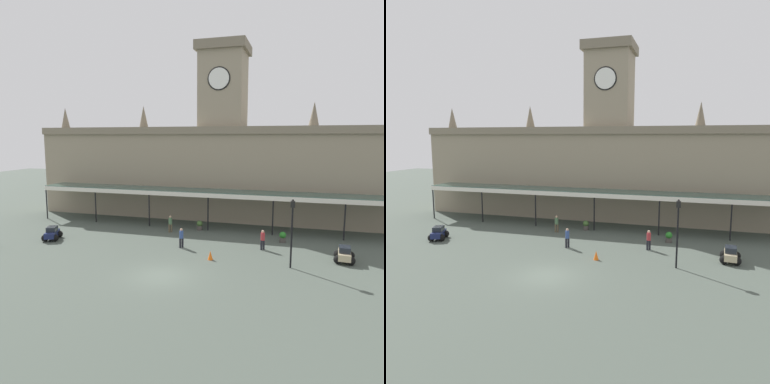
% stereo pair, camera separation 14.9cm
% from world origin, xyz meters
% --- Properties ---
extents(ground_plane, '(140.00, 140.00, 0.00)m').
position_xyz_m(ground_plane, '(0.00, 0.00, 0.00)').
color(ground_plane, '#464F47').
extents(station_building, '(43.57, 6.53, 19.47)m').
position_xyz_m(station_building, '(0.00, 19.63, 5.94)').
color(station_building, gray).
rests_on(station_building, ground).
extents(entrance_canopy, '(38.21, 3.26, 3.84)m').
position_xyz_m(entrance_canopy, '(0.00, 14.15, 3.70)').
color(entrance_canopy, '#38564C').
rests_on(entrance_canopy, ground).
extents(car_navy_sedan, '(1.94, 2.23, 1.19)m').
position_xyz_m(car_navy_sedan, '(-12.80, 5.55, 0.50)').
color(car_navy_sedan, '#19214C').
rests_on(car_navy_sedan, ground).
extents(car_beige_sedan, '(1.62, 2.11, 1.19)m').
position_xyz_m(car_beige_sedan, '(12.13, 6.65, 0.50)').
color(car_beige_sedan, tan).
rests_on(car_beige_sedan, ground).
extents(pedestrian_near_entrance, '(0.35, 0.34, 1.67)m').
position_xyz_m(pedestrian_near_entrance, '(5.94, 7.88, 0.91)').
color(pedestrian_near_entrance, black).
rests_on(pedestrian_near_entrance, ground).
extents(pedestrian_crossing_forecourt, '(0.36, 0.34, 1.67)m').
position_xyz_m(pedestrian_crossing_forecourt, '(-3.34, 11.07, 0.91)').
color(pedestrian_crossing_forecourt, brown).
rests_on(pedestrian_crossing_forecourt, ground).
extents(pedestrian_beside_cars, '(0.34, 0.34, 1.67)m').
position_xyz_m(pedestrian_beside_cars, '(-0.70, 6.53, 0.91)').
color(pedestrian_beside_cars, black).
rests_on(pedestrian_beside_cars, ground).
extents(victorian_lamppost, '(0.30, 0.30, 4.98)m').
position_xyz_m(victorian_lamppost, '(8.31, 4.12, 3.09)').
color(victorian_lamppost, black).
rests_on(victorian_lamppost, ground).
extents(traffic_cone, '(0.40, 0.40, 0.68)m').
position_xyz_m(traffic_cone, '(2.40, 4.19, 0.34)').
color(traffic_cone, orange).
rests_on(traffic_cone, ground).
extents(planter_by_canopy, '(0.60, 0.60, 0.96)m').
position_xyz_m(planter_by_canopy, '(-0.83, 12.76, 0.49)').
color(planter_by_canopy, '#47423D').
rests_on(planter_by_canopy, ground).
extents(planter_near_kerb, '(0.60, 0.60, 0.96)m').
position_xyz_m(planter_near_kerb, '(7.42, 10.63, 0.49)').
color(planter_near_kerb, '#47423D').
rests_on(planter_near_kerb, ground).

